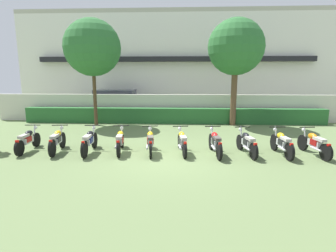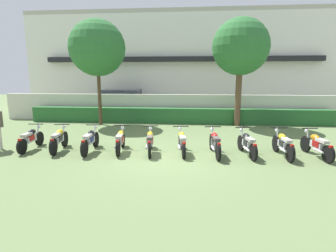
{
  "view_description": "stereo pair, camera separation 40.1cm",
  "coord_description": "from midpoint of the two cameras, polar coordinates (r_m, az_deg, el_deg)",
  "views": [
    {
      "loc": [
        0.49,
        -9.03,
        2.84
      ],
      "look_at": [
        0.0,
        0.82,
        0.97
      ],
      "focal_mm": 28.37,
      "sensor_mm": 36.0,
      "label": 1
    },
    {
      "loc": [
        0.89,
        -9.0,
        2.84
      ],
      "look_at": [
        0.0,
        0.82,
        0.97
      ],
      "focal_mm": 28.37,
      "sensor_mm": 36.0,
      "label": 2
    }
  ],
  "objects": [
    {
      "name": "ground",
      "position": [
        9.48,
        0.76,
        -6.71
      ],
      "size": [
        60.0,
        60.0,
        0.0
      ],
      "primitive_type": "plane",
      "color": "#607547"
    },
    {
      "name": "building",
      "position": [
        23.12,
        3.57,
        13.15
      ],
      "size": [
        23.78,
        6.5,
        7.64
      ],
      "color": "white",
      "rests_on": "ground"
    },
    {
      "name": "compound_wall",
      "position": [
        16.79,
        2.8,
        3.9
      ],
      "size": [
        22.59,
        0.3,
        1.69
      ],
      "primitive_type": "cube",
      "color": "beige",
      "rests_on": "ground"
    },
    {
      "name": "hedge_row",
      "position": [
        16.15,
        2.68,
        2.24
      ],
      "size": [
        18.07,
        0.7,
        0.91
      ],
      "primitive_type": "cube",
      "color": "#28602D",
      "rests_on": "ground"
    },
    {
      "name": "parked_car",
      "position": [
        19.06,
        -9.01,
        4.87
      ],
      "size": [
        4.52,
        2.11,
        1.89
      ],
      "rotation": [
        0.0,
        0.0,
        -0.01
      ],
      "color": "silver",
      "rests_on": "ground"
    },
    {
      "name": "tree_near_inspector",
      "position": [
        16.06,
        -14.25,
        15.93
      ],
      "size": [
        3.17,
        3.17,
        5.98
      ],
      "color": "#4C3823",
      "rests_on": "ground"
    },
    {
      "name": "tree_far_side",
      "position": [
        15.77,
        16.06,
        15.97
      ],
      "size": [
        3.13,
        3.13,
        5.99
      ],
      "color": "brown",
      "rests_on": "ground"
    },
    {
      "name": "motorcycle_in_row_0",
      "position": [
        11.52,
        -26.54,
        -2.44
      ],
      "size": [
        0.6,
        1.87,
        0.95
      ],
      "rotation": [
        0.0,
        0.0,
        1.64
      ],
      "color": "black",
      "rests_on": "ground"
    },
    {
      "name": "motorcycle_in_row_1",
      "position": [
        10.88,
        -21.43,
        -2.68
      ],
      "size": [
        0.6,
        1.86,
        0.97
      ],
      "rotation": [
        0.0,
        0.0,
        1.72
      ],
      "color": "black",
      "rests_on": "ground"
    },
    {
      "name": "motorcycle_in_row_2",
      "position": [
        10.39,
        -15.33,
        -2.95
      ],
      "size": [
        0.6,
        1.97,
        0.97
      ],
      "rotation": [
        0.0,
        0.0,
        1.63
      ],
      "color": "black",
      "rests_on": "ground"
    },
    {
      "name": "motorcycle_in_row_3",
      "position": [
        10.17,
        -9.09,
        -3.04
      ],
      "size": [
        0.6,
        1.84,
        0.95
      ],
      "rotation": [
        0.0,
        0.0,
        1.69
      ],
      "color": "black",
      "rests_on": "ground"
    },
    {
      "name": "motorcycle_in_row_4",
      "position": [
        9.9,
        -2.73,
        -3.28
      ],
      "size": [
        0.6,
        1.86,
        0.96
      ],
      "rotation": [
        0.0,
        0.0,
        1.7
      ],
      "color": "black",
      "rests_on": "ground"
    },
    {
      "name": "motorcycle_in_row_5",
      "position": [
        9.87,
        4.14,
        -3.37
      ],
      "size": [
        0.6,
        1.87,
        0.94
      ],
      "rotation": [
        0.0,
        0.0,
        1.71
      ],
      "color": "black",
      "rests_on": "ground"
    },
    {
      "name": "motorcycle_in_row_6",
      "position": [
        9.8,
        11.2,
        -3.57
      ],
      "size": [
        0.6,
        1.97,
        0.97
      ],
      "rotation": [
        0.0,
        0.0,
        1.66
      ],
      "color": "black",
      "rests_on": "ground"
    },
    {
      "name": "motorcycle_in_row_7",
      "position": [
        10.05,
        17.72,
        -3.59
      ],
      "size": [
        0.6,
        1.88,
        0.95
      ],
      "rotation": [
        0.0,
        0.0,
        1.72
      ],
      "color": "black",
      "rests_on": "ground"
    },
    {
      "name": "motorcycle_in_row_8",
      "position": [
        10.36,
        24.5,
        -3.58
      ],
      "size": [
        0.6,
        1.91,
        0.97
      ],
      "rotation": [
        0.0,
        0.0,
        1.63
      ],
      "color": "black",
      "rests_on": "ground"
    },
    {
      "name": "motorcycle_in_row_9",
      "position": [
        10.83,
        30.24,
        -3.52
      ],
      "size": [
        0.6,
        1.93,
        0.96
      ],
      "rotation": [
        0.0,
        0.0,
        1.71
      ],
      "color": "black",
      "rests_on": "ground"
    }
  ]
}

